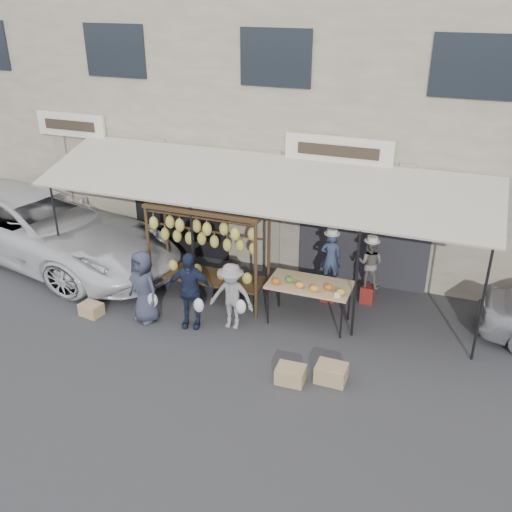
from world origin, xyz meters
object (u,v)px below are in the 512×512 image
(van, at_px, (32,209))
(crate_near_a, at_px, (290,374))
(banana_rack, at_px, (207,235))
(vendor_left, at_px, (331,258))
(vendor_right, at_px, (370,263))
(customer_mid, at_px, (189,290))
(customer_right, at_px, (232,296))
(customer_left, at_px, (144,287))
(produce_table, at_px, (309,286))
(crate_near_b, at_px, (331,373))
(crate_far, at_px, (91,309))

(van, bearing_deg, crate_near_a, -97.65)
(banana_rack, bearing_deg, vendor_left, 20.23)
(vendor_left, height_order, crate_near_a, vendor_left)
(vendor_right, height_order, van, van)
(customer_mid, xyz_separation_m, crate_near_a, (2.50, -1.05, -0.67))
(customer_mid, distance_m, customer_right, 0.86)
(banana_rack, height_order, customer_left, banana_rack)
(banana_rack, bearing_deg, customer_mid, -84.88)
(customer_mid, distance_m, van, 5.63)
(produce_table, bearing_deg, crate_near_b, -61.77)
(customer_mid, relative_size, crate_far, 3.64)
(customer_mid, bearing_deg, vendor_right, 22.17)
(van, bearing_deg, customer_right, -91.66)
(van, bearing_deg, customer_mid, -96.12)
(produce_table, distance_m, van, 7.64)
(produce_table, distance_m, crate_far, 4.68)
(banana_rack, relative_size, van, 0.44)
(crate_near_b, bearing_deg, customer_right, 156.50)
(vendor_right, height_order, crate_far, vendor_right)
(produce_table, height_order, crate_near_a, produce_table)
(banana_rack, bearing_deg, customer_left, -124.96)
(crate_near_a, relative_size, van, 0.09)
(customer_left, xyz_separation_m, crate_near_a, (3.47, -0.91, -0.64))
(vendor_left, bearing_deg, crate_near_a, 74.61)
(vendor_left, bearing_deg, produce_table, 64.39)
(crate_near_a, xyz_separation_m, crate_near_b, (0.67, 0.28, 0.01))
(customer_left, distance_m, crate_far, 1.39)
(vendor_right, relative_size, van, 0.19)
(crate_near_a, bearing_deg, produce_table, 97.19)
(van, bearing_deg, produce_table, -84.01)
(produce_table, relative_size, crate_far, 3.75)
(vendor_right, distance_m, customer_mid, 3.95)
(customer_mid, bearing_deg, vendor_left, 27.55)
(produce_table, xyz_separation_m, van, (-7.59, 0.80, 0.35))
(vendor_left, height_order, crate_near_b, vendor_left)
(customer_mid, bearing_deg, banana_rack, 82.46)
(crate_far, bearing_deg, vendor_left, 27.97)
(crate_near_b, bearing_deg, vendor_left, 105.15)
(customer_left, xyz_separation_m, van, (-4.36, 1.89, 0.43))
(produce_table, height_order, vendor_right, vendor_right)
(customer_mid, height_order, crate_near_a, customer_mid)
(crate_near_a, bearing_deg, customer_right, 142.19)
(banana_rack, height_order, customer_right, banana_rack)
(banana_rack, relative_size, crate_near_b, 4.78)
(customer_right, relative_size, van, 0.24)
(crate_far, bearing_deg, banana_rack, 36.03)
(customer_left, height_order, customer_mid, customer_mid)
(banana_rack, distance_m, crate_near_a, 3.66)
(produce_table, height_order, vendor_left, vendor_left)
(produce_table, height_order, crate_far, produce_table)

